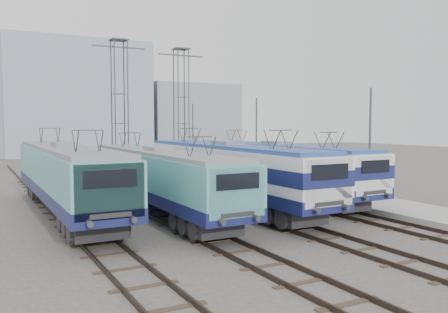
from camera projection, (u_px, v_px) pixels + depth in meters
The scene contains 13 objects.
ground at pixel (260, 235), 21.16m from camera, with size 160.00×160.00×0.00m, color #514C47.
platform at pixel (321, 193), 33.00m from camera, with size 4.00×70.00×0.30m, color #9E9E99.
locomotive_far_left at pixel (67, 174), 25.54m from camera, with size 2.93×18.49×3.48m.
locomotive_center_left at pixel (160, 176), 25.67m from camera, with size 2.74×17.28×3.25m.
locomotive_center_right at pixel (229, 168), 28.21m from camera, with size 2.90×18.37×3.45m.
locomotive_far_right at pixel (277, 165), 31.61m from camera, with size 2.80×17.71×3.33m.
catenary_tower_west at pixel (120, 104), 40.02m from camera, with size 4.50×1.20×12.00m.
catenary_tower_east at pixel (181, 106), 44.85m from camera, with size 4.50×1.20×12.00m.
mast_front at pixel (370, 150), 26.74m from camera, with size 0.12×0.12×7.00m, color #3F4247.
mast_mid at pixel (256, 143), 37.28m from camera, with size 0.12×0.12×7.00m, color #3F4247.
mast_rear at pixel (193, 138), 47.82m from camera, with size 0.12×0.12×7.00m, color #3F4247.
building_center at pixel (75, 99), 76.88m from camera, with size 22.00×14.00×18.00m, color #959FB4.
building_east at pixel (188, 118), 86.55m from camera, with size 16.00×12.00×12.00m, color gray.
Camera 1 is at (-11.31, -17.60, 4.98)m, focal length 38.00 mm.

